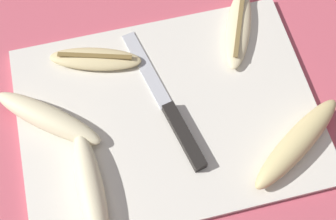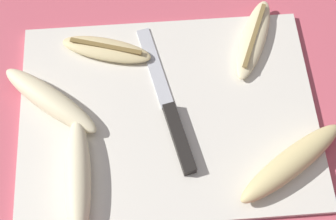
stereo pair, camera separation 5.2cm
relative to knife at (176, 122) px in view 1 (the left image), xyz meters
name	(u,v)px [view 1 (the left image)]	position (x,y,z in m)	size (l,w,h in m)	color
ground_plane	(168,116)	(-0.01, 0.02, -0.02)	(4.00, 4.00, 0.00)	#C65160
cutting_board	(168,114)	(-0.01, 0.02, -0.01)	(0.48, 0.36, 0.01)	silver
knife	(176,122)	(0.00, 0.00, 0.00)	(0.08, 0.27, 0.02)	black
banana_mellow_near	(95,59)	(-0.10, 0.14, 0.00)	(0.16, 0.09, 0.02)	beige
banana_pale_long	(48,118)	(-0.19, 0.05, 0.01)	(0.17, 0.15, 0.03)	beige
banana_cream_curved	(238,28)	(0.15, 0.15, 0.00)	(0.10, 0.17, 0.02)	beige
banana_spotted_left	(297,143)	(0.17, -0.08, 0.01)	(0.19, 0.14, 0.04)	#DBC684
banana_bright_far	(91,192)	(-0.15, -0.08, 0.01)	(0.04, 0.19, 0.04)	beige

